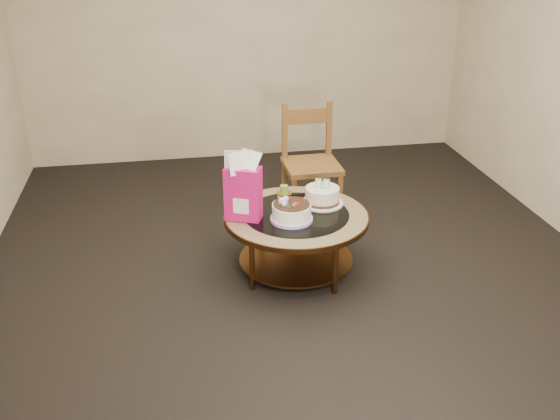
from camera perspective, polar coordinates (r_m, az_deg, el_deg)
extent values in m
plane|color=black|center=(4.58, 1.44, -5.50)|extent=(5.00, 5.00, 0.00)
cube|color=beige|center=(6.49, -3.01, 15.98)|extent=(4.50, 0.02, 2.60)
cube|color=beige|center=(1.89, 17.42, -9.50)|extent=(4.50, 0.02, 2.60)
cylinder|color=#553418|center=(4.72, 5.11, -1.69)|extent=(0.04, 0.04, 0.42)
cylinder|color=#553418|center=(4.75, -1.73, -1.44)|extent=(0.04, 0.04, 0.42)
cylinder|color=#553418|center=(4.25, -2.58, -4.85)|extent=(0.04, 0.04, 0.42)
cylinder|color=#553418|center=(4.22, 5.09, -5.15)|extent=(0.04, 0.04, 0.42)
cylinder|color=#553418|center=(4.53, 1.46, -4.42)|extent=(0.82, 0.82, 0.02)
cylinder|color=#553418|center=(4.37, 1.50, -0.63)|extent=(1.02, 1.02, 0.04)
cylinder|color=#987954|center=(4.37, 1.50, -0.47)|extent=(1.00, 1.00, 0.01)
cylinder|color=black|center=(4.36, 1.51, -0.37)|extent=(0.74, 0.74, 0.01)
cylinder|color=#C29EE0|center=(4.26, 1.06, -0.80)|extent=(0.29, 0.29, 0.02)
cylinder|color=white|center=(4.24, 1.07, -0.22)|extent=(0.27, 0.27, 0.12)
cylinder|color=black|center=(4.21, 1.07, 0.54)|extent=(0.25, 0.25, 0.01)
sphere|color=#C29EE0|center=(4.21, 0.17, 0.83)|extent=(0.05, 0.05, 0.05)
sphere|color=#C29EE0|center=(4.24, 0.51, 1.01)|extent=(0.05, 0.05, 0.05)
sphere|color=#C29EE0|center=(4.17, 0.38, 0.56)|extent=(0.04, 0.04, 0.04)
cone|color=#20782C|center=(4.22, 0.69, 0.67)|extent=(0.04, 0.04, 0.02)
cone|color=#20782C|center=(4.19, -0.04, 0.50)|extent=(0.03, 0.04, 0.02)
cone|color=#20782C|center=(4.27, 0.59, 0.98)|extent=(0.03, 0.03, 0.02)
cone|color=#20782C|center=(4.17, 0.79, 0.36)|extent=(0.03, 0.04, 0.02)
cylinder|color=white|center=(4.52, 3.86, 0.65)|extent=(0.31, 0.31, 0.01)
cylinder|color=#472014|center=(4.51, 3.86, 0.84)|extent=(0.25, 0.25, 0.02)
cylinder|color=beige|center=(4.49, 3.88, 1.50)|extent=(0.25, 0.25, 0.09)
cube|color=#53B44D|center=(4.46, 3.55, 2.49)|extent=(0.05, 0.03, 0.07)
cube|color=white|center=(4.46, 3.55, 2.49)|extent=(0.04, 0.03, 0.06)
cube|color=#3E9BD5|center=(4.45, 4.27, 2.41)|extent=(0.05, 0.03, 0.07)
cube|color=white|center=(4.45, 4.27, 2.41)|extent=(0.04, 0.03, 0.06)
cube|color=#C41266|center=(4.22, -3.37, 1.51)|extent=(0.27, 0.21, 0.37)
cube|color=silver|center=(4.25, -3.35, 0.71)|extent=(0.15, 0.17, 0.11)
cube|color=#CFB755|center=(4.65, 0.37, 1.40)|extent=(0.12, 0.12, 0.01)
cylinder|color=gold|center=(4.64, 0.37, 1.51)|extent=(0.12, 0.12, 0.01)
cylinder|color=olive|center=(4.63, 0.37, 1.92)|extent=(0.06, 0.06, 0.06)
cylinder|color=black|center=(4.61, 0.37, 2.31)|extent=(0.00, 0.00, 0.01)
cube|color=brown|center=(5.16, 2.92, 4.04)|extent=(0.45, 0.45, 0.04)
cube|color=brown|center=(5.04, 1.27, 0.61)|extent=(0.04, 0.04, 0.48)
cube|color=brown|center=(5.13, 5.43, 0.95)|extent=(0.04, 0.04, 0.48)
cube|color=brown|center=(5.39, 0.42, 2.27)|extent=(0.04, 0.04, 0.48)
cube|color=brown|center=(5.47, 4.33, 2.56)|extent=(0.04, 0.04, 0.48)
cube|color=brown|center=(5.22, 0.43, 7.14)|extent=(0.04, 0.04, 0.49)
cube|color=brown|center=(5.30, 4.50, 7.36)|extent=(0.04, 0.04, 0.49)
cube|color=brown|center=(5.22, 2.51, 8.58)|extent=(0.38, 0.04, 0.13)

